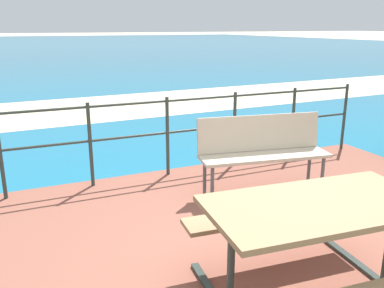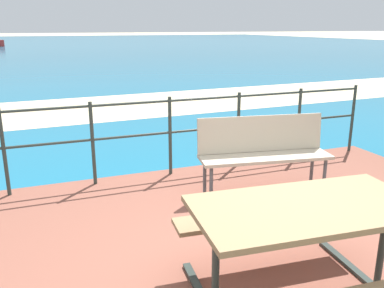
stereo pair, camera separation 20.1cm
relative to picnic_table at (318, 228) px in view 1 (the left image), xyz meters
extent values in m
plane|color=beige|center=(-0.01, 0.44, -0.64)|extent=(240.00, 240.00, 0.00)
cube|color=brown|center=(-0.01, 0.44, -0.61)|extent=(6.40, 5.20, 0.06)
cube|color=#196B8E|center=(-0.01, 40.44, -0.64)|extent=(90.00, 90.00, 0.01)
cube|color=beige|center=(-0.01, 8.09, -0.64)|extent=(54.09, 5.64, 0.01)
cube|color=#8C704C|center=(0.00, 0.00, 0.17)|extent=(1.57, 0.90, 0.04)
cube|color=#8C704C|center=(0.05, 0.57, -0.15)|extent=(1.52, 0.39, 0.04)
cylinder|color=#2D3833|center=(-0.63, 0.05, -0.21)|extent=(0.05, 0.05, 0.75)
cube|color=#2D3833|center=(0.63, -0.05, -0.57)|extent=(0.18, 1.40, 0.03)
cube|color=#BCAD93|center=(0.76, 1.79, -0.12)|extent=(1.53, 0.64, 0.04)
cube|color=#BCAD93|center=(0.79, 1.97, 0.11)|extent=(1.48, 0.31, 0.42)
cylinder|color=#4C5156|center=(0.08, 1.75, -0.35)|extent=(0.04, 0.04, 0.47)
cylinder|color=#4C5156|center=(0.13, 2.05, -0.35)|extent=(0.04, 0.04, 0.47)
cylinder|color=#4C5156|center=(1.39, 1.54, -0.35)|extent=(0.04, 0.04, 0.47)
cylinder|color=#4C5156|center=(1.44, 1.83, -0.35)|extent=(0.04, 0.04, 0.47)
cylinder|color=#2D3833|center=(-1.98, 2.87, -0.07)|extent=(0.04, 0.04, 1.03)
cylinder|color=#2D3833|center=(-1.00, 2.87, -0.07)|extent=(0.04, 0.04, 1.03)
cylinder|color=#2D3833|center=(-0.01, 2.87, -0.07)|extent=(0.04, 0.04, 1.03)
cylinder|color=#2D3833|center=(0.97, 2.87, -0.07)|extent=(0.04, 0.04, 1.03)
cylinder|color=#2D3833|center=(1.95, 2.87, -0.07)|extent=(0.04, 0.04, 1.03)
cylinder|color=#2D3833|center=(2.94, 2.87, -0.07)|extent=(0.04, 0.04, 1.03)
cylinder|color=#2D3833|center=(-0.01, 2.87, 0.39)|extent=(5.90, 0.03, 0.03)
cylinder|color=#2D3833|center=(-0.01, 2.87, -0.02)|extent=(5.90, 0.03, 0.03)
camera|label=1|loc=(-1.77, -1.93, 1.31)|focal=38.39mm
camera|label=2|loc=(-1.58, -2.01, 1.31)|focal=38.39mm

